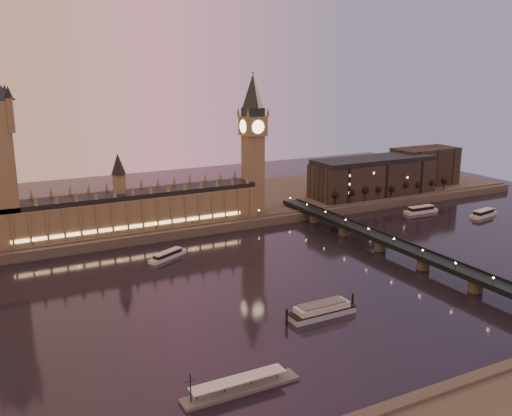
% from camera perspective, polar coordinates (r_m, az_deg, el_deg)
% --- Properties ---
extents(ground, '(700.00, 700.00, 0.00)m').
position_cam_1_polar(ground, '(306.65, 1.15, -7.79)').
color(ground, black).
rests_on(ground, ground).
extents(far_embankment, '(560.00, 130.00, 6.00)m').
position_cam_1_polar(far_embankment, '(460.27, -5.47, 0.10)').
color(far_embankment, '#423D35').
rests_on(far_embankment, ground).
extents(palace_of_westminster, '(180.00, 26.62, 52.00)m').
position_cam_1_polar(palace_of_westminster, '(393.67, -12.56, 0.19)').
color(palace_of_westminster, brown).
rests_on(palace_of_westminster, ground).
extents(big_ben, '(17.68, 17.68, 104.00)m').
position_cam_1_polar(big_ben, '(419.52, -0.31, 7.26)').
color(big_ben, brown).
rests_on(big_ben, ground).
extents(westminster_bridge, '(13.20, 260.00, 15.30)m').
position_cam_1_polar(westminster_bridge, '(355.43, 14.25, -4.15)').
color(westminster_bridge, black).
rests_on(westminster_bridge, ground).
extents(city_block, '(155.00, 45.00, 34.00)m').
position_cam_1_polar(city_block, '(513.07, 13.32, 3.45)').
color(city_block, black).
rests_on(city_block, ground).
extents(bare_tree_0, '(5.61, 5.61, 11.41)m').
position_cam_1_polar(bare_tree_0, '(452.60, 7.95, 1.28)').
color(bare_tree_0, black).
rests_on(bare_tree_0, ground).
extents(bare_tree_1, '(5.61, 5.61, 11.41)m').
position_cam_1_polar(bare_tree_1, '(460.98, 9.42, 1.46)').
color(bare_tree_1, black).
rests_on(bare_tree_1, ground).
extents(bare_tree_2, '(5.61, 5.61, 11.41)m').
position_cam_1_polar(bare_tree_2, '(469.66, 10.83, 1.64)').
color(bare_tree_2, black).
rests_on(bare_tree_2, ground).
extents(bare_tree_3, '(5.61, 5.61, 11.41)m').
position_cam_1_polar(bare_tree_3, '(478.63, 12.18, 1.80)').
color(bare_tree_3, black).
rests_on(bare_tree_3, ground).
extents(bare_tree_4, '(5.61, 5.61, 11.41)m').
position_cam_1_polar(bare_tree_4, '(487.85, 13.49, 1.96)').
color(bare_tree_4, black).
rests_on(bare_tree_4, ground).
extents(bare_tree_5, '(5.61, 5.61, 11.41)m').
position_cam_1_polar(bare_tree_5, '(497.32, 14.75, 2.12)').
color(bare_tree_5, black).
rests_on(bare_tree_5, ground).
extents(bare_tree_6, '(5.61, 5.61, 11.41)m').
position_cam_1_polar(bare_tree_6, '(507.03, 15.96, 2.26)').
color(bare_tree_6, black).
rests_on(bare_tree_6, ground).
extents(bare_tree_7, '(5.61, 5.61, 11.41)m').
position_cam_1_polar(bare_tree_7, '(516.95, 17.13, 2.40)').
color(bare_tree_7, black).
rests_on(bare_tree_7, ground).
extents(bare_tree_8, '(5.61, 5.61, 11.41)m').
position_cam_1_polar(bare_tree_8, '(527.09, 18.25, 2.54)').
color(bare_tree_8, black).
rests_on(bare_tree_8, ground).
extents(cruise_boat_a, '(27.53, 18.67, 4.48)m').
position_cam_1_polar(cruise_boat_a, '(351.65, -8.82, -4.68)').
color(cruise_boat_a, silver).
rests_on(cruise_boat_a, ground).
extents(cruise_boat_b, '(29.34, 8.09, 5.38)m').
position_cam_1_polar(cruise_boat_b, '(470.57, 16.16, -0.17)').
color(cruise_boat_b, silver).
rests_on(cruise_boat_b, ground).
extents(cruise_boat_c, '(28.14, 12.42, 5.45)m').
position_cam_1_polar(cruise_boat_c, '(474.92, 21.81, -0.51)').
color(cruise_boat_c, silver).
rests_on(cruise_boat_c, ground).
extents(moored_barge, '(38.66, 9.91, 7.09)m').
position_cam_1_polar(moored_barge, '(272.79, 6.61, -10.10)').
color(moored_barge, '#94A7BC').
rests_on(moored_barge, ground).
extents(pontoon_pier, '(45.16, 7.53, 12.04)m').
position_cam_1_polar(pontoon_pier, '(216.10, -1.56, -17.52)').
color(pontoon_pier, '#595B5E').
rests_on(pontoon_pier, ground).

